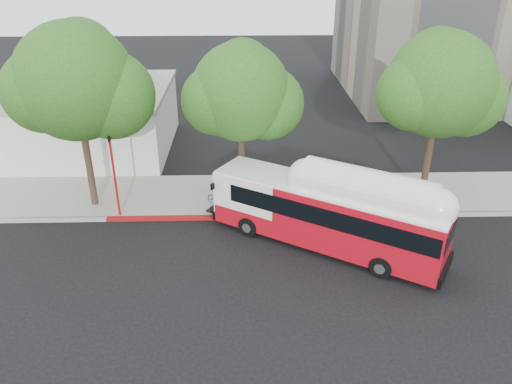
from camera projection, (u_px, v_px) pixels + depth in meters
ground at (265, 261)px, 22.48m from camera, size 120.00×120.00×0.00m
sidewalk at (260, 194)px, 28.24m from camera, size 60.00×5.00×0.15m
curb_strip at (262, 217)px, 25.92m from camera, size 60.00×0.30×0.15m
red_curb_segment at (204, 218)px, 25.85m from camera, size 10.00×0.32×0.16m
street_tree_left at (86, 86)px, 24.25m from camera, size 6.67×5.80×9.74m
street_tree_mid at (249, 96)px, 25.20m from camera, size 5.75×5.00×8.62m
street_tree_right at (448, 89)px, 25.12m from camera, size 6.21×5.40×9.18m
low_commercial_bldg at (49, 119)px, 33.65m from camera, size 16.20×10.20×4.25m
transit_bus at (328, 216)px, 22.91m from camera, size 10.99×7.94×3.46m
signal_pole at (115, 177)px, 25.01m from camera, size 0.13×0.43×4.49m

